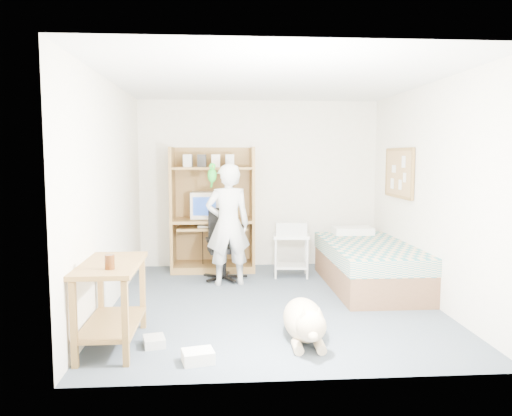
{
  "coord_description": "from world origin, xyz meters",
  "views": [
    {
      "loc": [
        -0.59,
        -5.55,
        1.68
      ],
      "look_at": [
        -0.16,
        0.41,
        1.05
      ],
      "focal_mm": 35.0,
      "sensor_mm": 36.0,
      "label": 1
    }
  ],
  "objects_px": {
    "side_desk": "(111,291)",
    "office_chair": "(224,254)",
    "printer_cart": "(291,249)",
    "person": "(228,225)",
    "computer_hutch": "(213,214)",
    "bed": "(368,264)",
    "dog": "(305,320)"
  },
  "relations": [
    {
      "from": "side_desk",
      "to": "office_chair",
      "type": "distance_m",
      "value": 2.57
    },
    {
      "from": "office_chair",
      "to": "printer_cart",
      "type": "distance_m",
      "value": 0.94
    },
    {
      "from": "office_chair",
      "to": "person",
      "type": "distance_m",
      "value": 0.54
    },
    {
      "from": "computer_hutch",
      "to": "office_chair",
      "type": "relative_size",
      "value": 1.89
    },
    {
      "from": "bed",
      "to": "printer_cart",
      "type": "xyz_separation_m",
      "value": [
        -0.91,
        0.62,
        0.1
      ]
    },
    {
      "from": "side_desk",
      "to": "printer_cart",
      "type": "relative_size",
      "value": 1.7
    },
    {
      "from": "computer_hutch",
      "to": "printer_cart",
      "type": "bearing_deg",
      "value": -24.95
    },
    {
      "from": "office_chair",
      "to": "computer_hutch",
      "type": "bearing_deg",
      "value": 96.9
    },
    {
      "from": "bed",
      "to": "printer_cart",
      "type": "bearing_deg",
      "value": 145.98
    },
    {
      "from": "computer_hutch",
      "to": "dog",
      "type": "distance_m",
      "value": 3.12
    },
    {
      "from": "computer_hutch",
      "to": "dog",
      "type": "height_order",
      "value": "computer_hutch"
    },
    {
      "from": "office_chair",
      "to": "printer_cart",
      "type": "height_order",
      "value": "office_chair"
    },
    {
      "from": "computer_hutch",
      "to": "office_chair",
      "type": "bearing_deg",
      "value": -75.31
    },
    {
      "from": "bed",
      "to": "printer_cart",
      "type": "height_order",
      "value": "bed"
    },
    {
      "from": "dog",
      "to": "printer_cart",
      "type": "height_order",
      "value": "printer_cart"
    },
    {
      "from": "person",
      "to": "dog",
      "type": "relative_size",
      "value": 1.37
    },
    {
      "from": "office_chair",
      "to": "person",
      "type": "bearing_deg",
      "value": -87.08
    },
    {
      "from": "bed",
      "to": "person",
      "type": "bearing_deg",
      "value": 172.23
    },
    {
      "from": "side_desk",
      "to": "office_chair",
      "type": "height_order",
      "value": "office_chair"
    },
    {
      "from": "bed",
      "to": "dog",
      "type": "xyz_separation_m",
      "value": [
        -1.13,
        -1.81,
        -0.1
      ]
    },
    {
      "from": "office_chair",
      "to": "printer_cart",
      "type": "xyz_separation_m",
      "value": [
        0.94,
        0.07,
        0.05
      ]
    },
    {
      "from": "side_desk",
      "to": "person",
      "type": "xyz_separation_m",
      "value": [
        1.06,
        2.06,
        0.3
      ]
    },
    {
      "from": "person",
      "to": "dog",
      "type": "distance_m",
      "value": 2.24
    },
    {
      "from": "computer_hutch",
      "to": "bed",
      "type": "bearing_deg",
      "value": -29.29
    },
    {
      "from": "computer_hutch",
      "to": "person",
      "type": "bearing_deg",
      "value": -76.66
    },
    {
      "from": "bed",
      "to": "side_desk",
      "type": "bearing_deg",
      "value": -147.5
    },
    {
      "from": "person",
      "to": "printer_cart",
      "type": "height_order",
      "value": "person"
    },
    {
      "from": "computer_hutch",
      "to": "office_chair",
      "type": "distance_m",
      "value": 0.77
    },
    {
      "from": "bed",
      "to": "printer_cart",
      "type": "relative_size",
      "value": 3.44
    },
    {
      "from": "office_chair",
      "to": "side_desk",
      "type": "bearing_deg",
      "value": -120.76
    },
    {
      "from": "side_desk",
      "to": "person",
      "type": "relative_size",
      "value": 0.63
    },
    {
      "from": "bed",
      "to": "side_desk",
      "type": "height_order",
      "value": "side_desk"
    }
  ]
}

